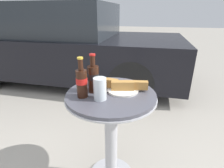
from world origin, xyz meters
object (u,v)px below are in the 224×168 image
at_px(drinking_glass, 100,90).
at_px(parked_car, 70,46).
at_px(cola_bottle_left, 82,82).
at_px(lunch_plate_near, 123,87).
at_px(cola_bottle_right, 93,77).
at_px(bistro_table, 111,122).

xyz_separation_m(drinking_glass, parked_car, (-1.23, 2.12, -0.17)).
bearing_deg(drinking_glass, parked_car, 120.09).
bearing_deg(drinking_glass, cola_bottle_left, 175.71).
distance_m(cola_bottle_left, lunch_plate_near, 0.27).
xyz_separation_m(cola_bottle_left, parked_car, (-1.12, 2.11, -0.20)).
height_order(cola_bottle_left, lunch_plate_near, cola_bottle_left).
bearing_deg(cola_bottle_left, lunch_plate_near, 32.02).
xyz_separation_m(cola_bottle_right, parked_car, (-1.16, 2.03, -0.20)).
bearing_deg(parked_car, drinking_glass, -59.91).
height_order(cola_bottle_right, drinking_glass, cola_bottle_right).
bearing_deg(lunch_plate_near, cola_bottle_right, -162.96).
bearing_deg(drinking_glass, cola_bottle_right, 127.75).
bearing_deg(cola_bottle_right, drinking_glass, -52.25).
distance_m(bistro_table, parked_car, 2.40).
bearing_deg(lunch_plate_near, drinking_glass, -126.51).
bearing_deg(cola_bottle_left, drinking_glass, -4.29).
height_order(bistro_table, parked_car, parked_car).
distance_m(bistro_table, cola_bottle_right, 0.34).
relative_size(lunch_plate_near, parked_car, 0.08).
xyz_separation_m(cola_bottle_right, lunch_plate_near, (0.18, 0.06, -0.07)).
distance_m(cola_bottle_left, cola_bottle_right, 0.09).
relative_size(bistro_table, cola_bottle_right, 3.00).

